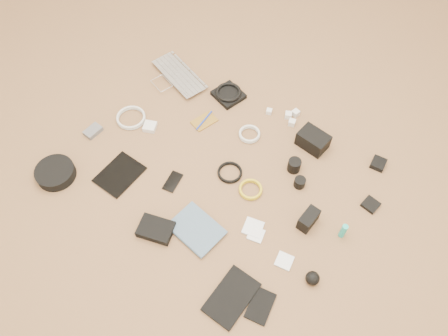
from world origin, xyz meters
The scene contains 33 objects.
laptop centered at (-0.53, 0.37, 0.01)m, with size 0.35×0.25×0.03m, color #BCBCC0.
headphone_pouch centered at (-0.21, 0.44, 0.01)m, with size 0.15×0.14×0.03m, color black.
headphones centered at (-0.21, 0.44, 0.03)m, with size 0.14×0.14×0.02m, color black.
charger_a centered at (0.03, 0.46, 0.01)m, with size 0.03×0.03×0.03m, color silver.
charger_b centered at (0.13, 0.49, 0.02)m, with size 0.03×0.03×0.03m, color silver.
charger_c centered at (0.15, 0.52, 0.02)m, with size 0.03×0.03×0.03m, color silver.
charger_d centered at (0.17, 0.46, 0.02)m, with size 0.03×0.03×0.03m, color silver.
dslr_camera centered at (0.31, 0.39, 0.04)m, with size 0.15×0.10×0.08m, color black.
lens_pouch centered at (0.64, 0.46, 0.01)m, with size 0.06×0.07×0.03m, color black.
notebook_olive centered at (-0.22, 0.23, 0.00)m, with size 0.08×0.13×0.01m, color brown.
pen_blue centered at (-0.22, 0.23, 0.01)m, with size 0.01×0.01×0.14m, color #152FAB.
cable_white_a centered at (0.02, 0.28, 0.01)m, with size 0.11×0.11×0.01m, color silver.
lens_a centered at (0.30, 0.22, 0.03)m, with size 0.06×0.06×0.07m, color black.
lens_b centered at (0.37, 0.15, 0.02)m, with size 0.05×0.05×0.05m, color black.
card_reader centered at (0.69, 0.23, 0.01)m, with size 0.07×0.07×0.02m, color black.
power_brick centered at (-0.43, 0.04, 0.01)m, with size 0.06×0.06×0.03m, color silver.
cable_white_b centered at (-0.55, 0.03, 0.01)m, with size 0.15×0.15×0.01m, color silver.
cable_black centered at (0.06, 0.03, 0.01)m, with size 0.12×0.12×0.01m, color black.
cable_yellow centered at (0.19, 0.00, 0.01)m, with size 0.11×0.11×0.01m, color gold.
flash centered at (0.49, 0.00, 0.04)m, with size 0.06×0.10×0.08m, color black.
lens_cleaner centered at (0.64, 0.02, 0.04)m, with size 0.03×0.03×0.09m, color #1AAD9F.
battery_charger centered at (-0.66, -0.14, 0.01)m, with size 0.06×0.09×0.02m, color #56575B.
tablet centered at (-0.38, -0.26, 0.00)m, with size 0.16×0.21×0.01m, color black.
phone centered at (-0.14, -0.16, 0.00)m, with size 0.06×0.11×0.01m, color black.
filter_case_left centered at (0.30, -0.16, 0.01)m, with size 0.08×0.08×0.01m, color silver.
filter_case_mid centered at (0.33, -0.18, 0.00)m, with size 0.07×0.07×0.01m, color silver.
filter_case_right centered at (0.49, -0.22, 0.00)m, with size 0.07×0.07×0.01m, color silver.
air_blower centered at (0.62, -0.23, 0.03)m, with size 0.06×0.06×0.06m, color black.
headphone_case centered at (-0.63, -0.43, 0.03)m, with size 0.18×0.18×0.05m, color black.
drive_case centered at (-0.05, -0.40, 0.02)m, with size 0.15×0.11×0.04m, color black.
paperback centered at (0.08, -0.38, 0.01)m, with size 0.17×0.22×0.02m, color #435B72.
notebook_black_a centered at (0.38, -0.47, 0.01)m, with size 0.14×0.23×0.02m, color black.
notebook_black_b centered at (0.50, -0.43, 0.01)m, with size 0.09×0.14×0.01m, color black.
Camera 1 is at (0.64, -0.92, 1.77)m, focal length 35.00 mm.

